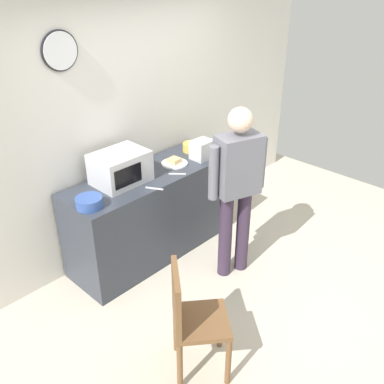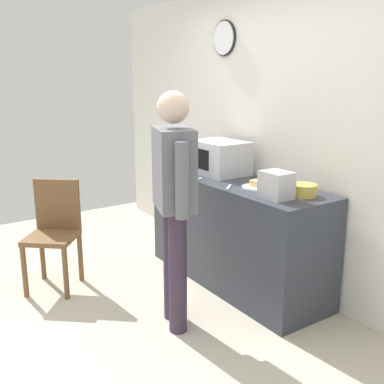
% 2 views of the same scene
% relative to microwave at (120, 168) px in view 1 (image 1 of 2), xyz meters
% --- Properties ---
extents(ground_plane, '(6.00, 6.00, 0.00)m').
position_rel_microwave_xyz_m(ground_plane, '(0.44, -1.27, -1.09)').
color(ground_plane, beige).
extents(back_wall, '(5.40, 0.13, 2.60)m').
position_rel_microwave_xyz_m(back_wall, '(0.44, 0.33, 0.22)').
color(back_wall, silver).
rests_on(back_wall, ground_plane).
extents(kitchen_counter, '(1.83, 0.62, 0.94)m').
position_rel_microwave_xyz_m(kitchen_counter, '(0.32, -0.05, -0.62)').
color(kitchen_counter, '#333842').
rests_on(kitchen_counter, ground_plane).
extents(microwave, '(0.50, 0.39, 0.30)m').
position_rel_microwave_xyz_m(microwave, '(0.00, 0.00, 0.00)').
color(microwave, silver).
rests_on(microwave, kitchen_counter).
extents(sandwich_plate, '(0.27, 0.27, 0.06)m').
position_rel_microwave_xyz_m(sandwich_plate, '(0.63, -0.08, -0.13)').
color(sandwich_plate, white).
rests_on(sandwich_plate, kitchen_counter).
extents(salad_bowl, '(0.20, 0.20, 0.09)m').
position_rel_microwave_xyz_m(salad_bowl, '(1.00, 0.03, -0.10)').
color(salad_bowl, gold).
rests_on(salad_bowl, kitchen_counter).
extents(cereal_bowl, '(0.23, 0.23, 0.09)m').
position_rel_microwave_xyz_m(cereal_bowl, '(-0.48, -0.17, -0.10)').
color(cereal_bowl, '#33519E').
rests_on(cereal_bowl, kitchen_counter).
extents(toaster, '(0.22, 0.18, 0.20)m').
position_rel_microwave_xyz_m(toaster, '(0.93, -0.19, -0.05)').
color(toaster, silver).
rests_on(toaster, kitchen_counter).
extents(fork_utensil, '(0.10, 0.16, 0.01)m').
position_rel_microwave_xyz_m(fork_utensil, '(0.12, -0.33, -0.15)').
color(fork_utensil, silver).
rests_on(fork_utensil, kitchen_counter).
extents(spoon_utensil, '(0.13, 0.14, 0.01)m').
position_rel_microwave_xyz_m(spoon_utensil, '(0.48, -0.27, -0.15)').
color(spoon_utensil, silver).
rests_on(spoon_utensil, kitchen_counter).
extents(person_standing, '(0.56, 0.36, 1.72)m').
position_rel_microwave_xyz_m(person_standing, '(0.64, -0.88, -0.08)').
color(person_standing, '#37293E').
rests_on(person_standing, ground_plane).
extents(wooden_chair, '(0.56, 0.56, 0.94)m').
position_rel_microwave_xyz_m(wooden_chair, '(-0.51, -1.40, -0.56)').
color(wooden_chair, brown).
rests_on(wooden_chair, ground_plane).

